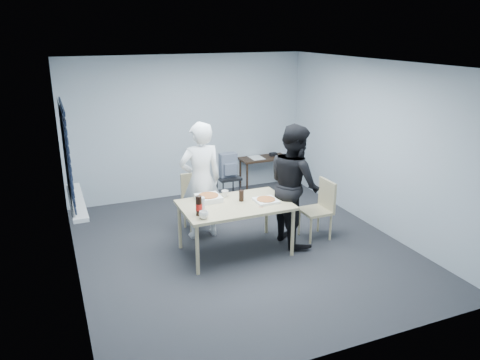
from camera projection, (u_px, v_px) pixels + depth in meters
name	position (u px, v px, depth m)	size (l,w,h in m)	color
room	(69.00, 161.00, 5.91)	(5.00, 5.00, 5.00)	#29292D
dining_table	(235.00, 208.00, 6.46)	(1.50, 0.95, 0.73)	#CABF8E
chair_far	(196.00, 197.00, 7.30)	(0.42, 0.42, 0.89)	#CABF8E
chair_right	(321.00, 205.00, 6.99)	(0.42, 0.42, 0.89)	#CABF8E
person_white	(201.00, 181.00, 6.92)	(0.65, 0.42, 1.77)	white
person_black	(294.00, 184.00, 6.75)	(0.86, 0.47, 1.77)	black
side_table	(264.00, 161.00, 9.17)	(0.94, 0.42, 0.62)	black
stool	(228.00, 182.00, 8.29)	(0.39, 0.39, 0.54)	black
backpack	(228.00, 165.00, 8.18)	(0.30, 0.22, 0.42)	slate
pizza_box_a	(208.00, 198.00, 6.55)	(0.33, 0.33, 0.08)	white
pizza_box_b	(266.00, 200.00, 6.51)	(0.31, 0.31, 0.04)	white
mug_a	(204.00, 215.00, 5.93)	(0.12, 0.12, 0.10)	white
mug_b	(225.00, 194.00, 6.70)	(0.10, 0.10, 0.09)	white
cola_glass	(241.00, 196.00, 6.52)	(0.07, 0.07, 0.16)	black
soda_bottle	(199.00, 206.00, 6.01)	(0.08, 0.08, 0.26)	black
plastic_cups	(201.00, 205.00, 6.08)	(0.09, 0.09, 0.22)	silver
rubber_band	(261.00, 207.00, 6.32)	(0.05, 0.05, 0.00)	red
papers	(256.00, 158.00, 9.11)	(0.25, 0.33, 0.01)	white
black_box	(273.00, 154.00, 9.24)	(0.14, 0.10, 0.06)	black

